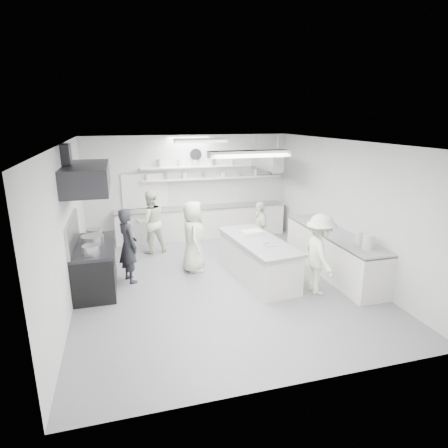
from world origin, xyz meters
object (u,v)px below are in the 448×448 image
object	(u,v)px
back_counter	(202,222)
prep_island	(258,260)
cook_stove	(128,246)
right_counter	(333,253)
cook_back	(150,222)
stove	(95,267)

from	to	relation	value
back_counter	prep_island	distance (m)	3.31
cook_stove	right_counter	bearing A→B (deg)	-120.82
back_counter	prep_island	bearing A→B (deg)	-80.41
back_counter	right_counter	size ratio (longest dim) A/B	1.52
back_counter	cook_back	xyz separation A→B (m)	(-1.58, -0.91, 0.38)
stove	right_counter	world-z (taller)	right_counter
right_counter	cook_back	world-z (taller)	cook_back
cook_stove	stove	bearing A→B (deg)	80.24
stove	back_counter	bearing A→B (deg)	43.99
back_counter	cook_stove	xyz separation A→B (m)	(-2.20, -2.65, 0.36)
back_counter	cook_back	distance (m)	1.86
right_counter	cook_stove	xyz separation A→B (m)	(-4.55, 0.75, 0.35)
prep_island	cook_stove	world-z (taller)	cook_stove
stove	prep_island	bearing A→B (deg)	-7.66
back_counter	right_counter	bearing A→B (deg)	-55.35
stove	cook_back	xyz separation A→B (m)	(1.32, 1.89, 0.39)
prep_island	cook_back	xyz separation A→B (m)	(-2.13, 2.36, 0.41)
right_counter	stove	bearing A→B (deg)	173.48
cook_stove	prep_island	bearing A→B (deg)	-124.00
prep_island	back_counter	bearing A→B (deg)	92.70
stove	cook_stove	xyz separation A→B (m)	(0.70, 0.15, 0.37)
cook_back	back_counter	bearing A→B (deg)	-161.76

